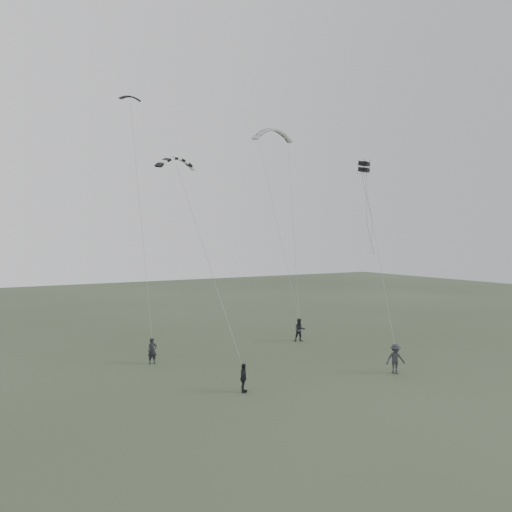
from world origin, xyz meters
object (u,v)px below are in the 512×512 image
flyer_center (243,378)px  kite_box (364,167)px  flyer_left (152,351)px  kite_dark_small (130,97)px  flyer_far (395,359)px  flyer_right (300,330)px  kite_striped (176,158)px  kite_pale_large (273,130)px

flyer_center → kite_box: size_ratio=2.17×
flyer_left → kite_dark_small: 17.69m
kite_box → kite_dark_small: bearing=123.0°
flyer_far → flyer_left: bearing=163.3°
flyer_right → flyer_center: flyer_right is taller
flyer_left → kite_box: kite_box is taller
flyer_left → flyer_center: bearing=-75.7°
flyer_right → kite_striped: 17.27m
flyer_center → kite_striped: bearing=48.8°
flyer_left → kite_dark_small: size_ratio=1.19×
flyer_right → kite_box: 13.90m
flyer_far → kite_dark_small: (-12.66, 12.89, 17.38)m
flyer_left → kite_striped: (1.13, -1.59, 12.64)m
flyer_right → flyer_center: (-10.44, -9.44, -0.14)m
kite_dark_small → kite_pale_large: size_ratio=0.39×
kite_dark_small → kite_striped: bearing=-71.5°
flyer_center → flyer_far: bearing=-59.0°
kite_dark_small → kite_pale_large: 14.05m
flyer_left → kite_box: (14.42, -4.57, 12.70)m
kite_striped → flyer_left: bearing=119.1°
kite_dark_small → kite_striped: (1.62, -4.52, -4.80)m
flyer_far → kite_pale_large: size_ratio=0.49×
kite_pale_large → kite_striped: kite_pale_large is taller
flyer_right → kite_striped: kite_striped is taller
flyer_center → flyer_far: size_ratio=0.85×
kite_box → flyer_left: bearing=132.1°
kite_box → flyer_far: bearing=-143.0°
kite_box → flyer_center: bearing=167.5°
flyer_right → kite_striped: bearing=-143.9°
flyer_far → kite_striped: size_ratio=0.70×
kite_striped → flyer_right: bearing=6.2°
flyer_far → kite_pale_large: kite_pale_large is taller
flyer_left → flyer_center: size_ratio=1.09×
flyer_left → kite_striped: size_ratio=0.65×
flyer_far → kite_dark_small: size_ratio=1.27×
flyer_right → flyer_far: flyer_right is taller
flyer_right → kite_dark_small: bearing=-164.9°
kite_dark_small → kite_box: size_ratio=2.00×
flyer_far → kite_box: bearing=89.9°
flyer_left → kite_pale_large: kite_pale_large is taller
flyer_center → kite_dark_small: (-2.74, 11.41, 17.51)m
flyer_left → kite_pale_large: 22.48m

